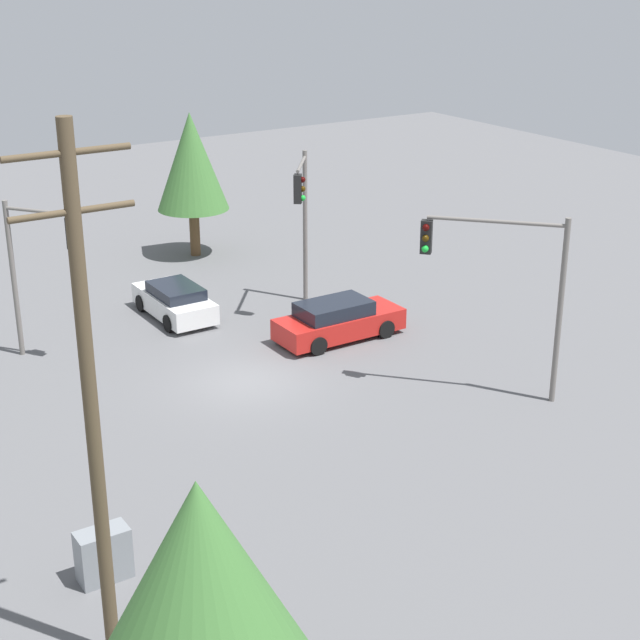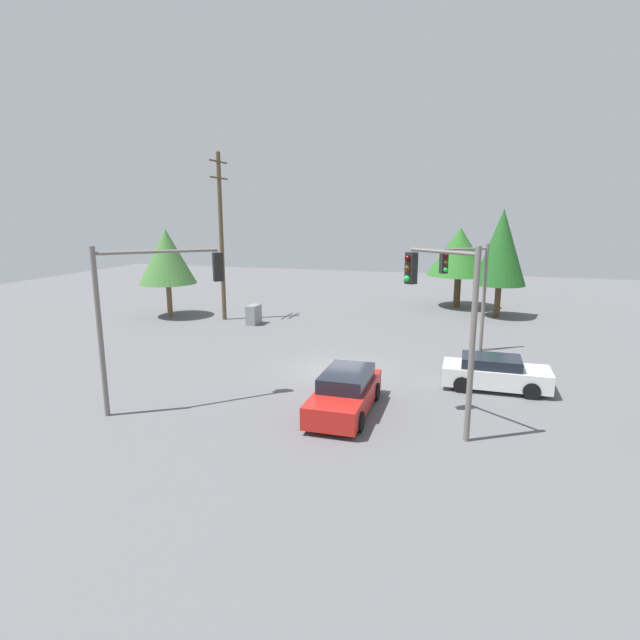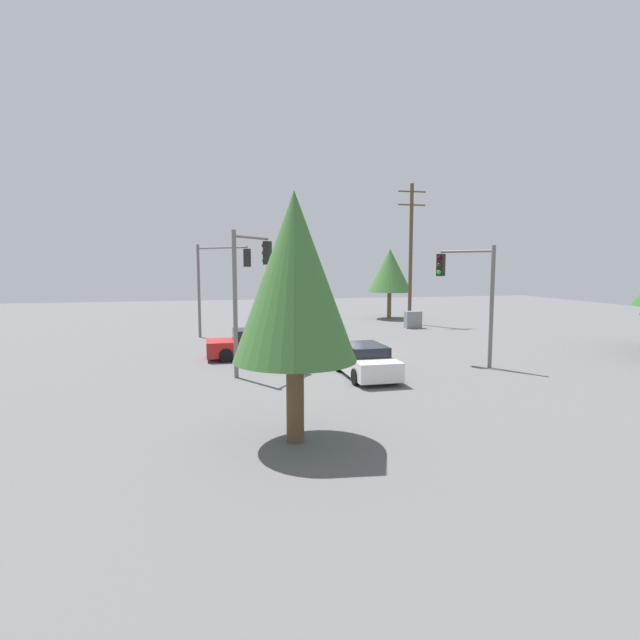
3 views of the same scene
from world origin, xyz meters
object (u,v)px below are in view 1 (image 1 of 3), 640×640
(electrical_cabinet, at_px, (104,555))
(traffic_signal_aux, at_px, (504,272))
(traffic_signal_main, at_px, (303,208))
(sedan_red, at_px, (338,321))
(traffic_signal_cross, at_px, (38,255))
(sedan_white, at_px, (175,301))

(electrical_cabinet, bearing_deg, traffic_signal_aux, 9.96)
(traffic_signal_main, xyz_separation_m, electrical_cabinet, (-13.04, -12.47, -3.47))
(traffic_signal_main, bearing_deg, traffic_signal_aux, 43.19)
(traffic_signal_main, relative_size, electrical_cabinet, 4.87)
(electrical_cabinet, bearing_deg, sedan_red, 36.26)
(traffic_signal_aux, height_order, electrical_cabinet, traffic_signal_aux)
(traffic_signal_cross, distance_m, electrical_cabinet, 13.77)
(sedan_red, bearing_deg, traffic_signal_aux, 13.33)
(traffic_signal_main, height_order, traffic_signal_cross, traffic_signal_main)
(traffic_signal_main, bearing_deg, sedan_red, 27.48)
(traffic_signal_main, bearing_deg, sedan_white, -74.63)
(sedan_white, bearing_deg, electrical_cabinet, -120.37)
(sedan_white, distance_m, traffic_signal_aux, 13.59)
(sedan_white, relative_size, traffic_signal_aux, 0.70)
(traffic_signal_aux, bearing_deg, traffic_signal_main, -37.14)
(sedan_white, relative_size, traffic_signal_main, 0.69)
(sedan_white, relative_size, electrical_cabinet, 3.34)
(sedan_red, distance_m, traffic_signal_cross, 10.65)
(traffic_signal_aux, distance_m, electrical_cabinet, 14.66)
(sedan_white, distance_m, traffic_signal_cross, 6.34)
(sedan_red, bearing_deg, electrical_cabinet, -53.74)
(sedan_white, distance_m, electrical_cabinet, 16.64)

